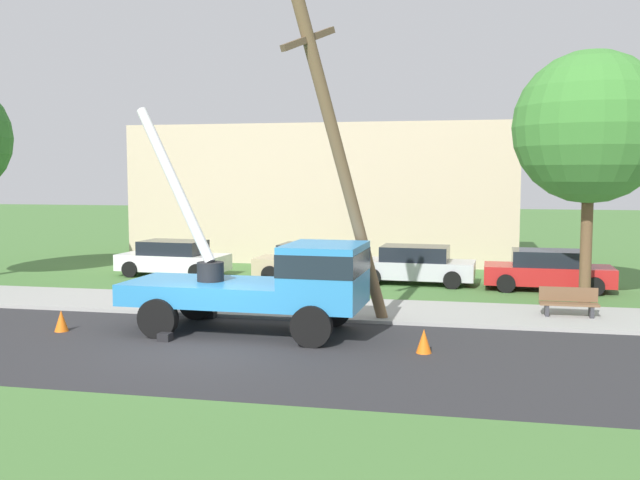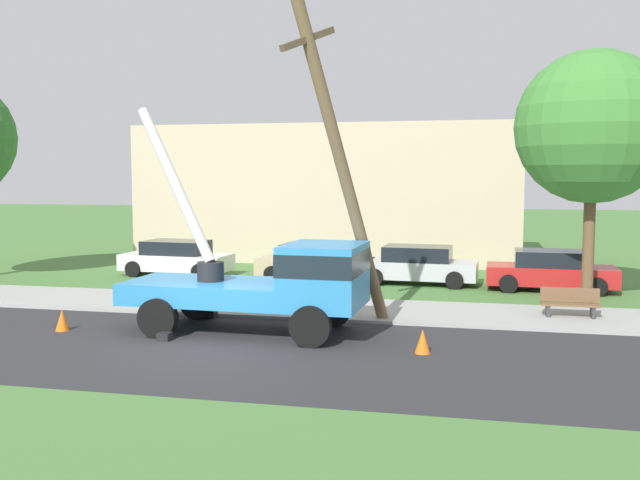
{
  "view_description": "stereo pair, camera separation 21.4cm",
  "coord_description": "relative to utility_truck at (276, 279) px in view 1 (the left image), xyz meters",
  "views": [
    {
      "loc": [
        6.0,
        -15.44,
        4.08
      ],
      "look_at": [
        2.19,
        2.91,
        2.35
      ],
      "focal_mm": 39.83,
      "sensor_mm": 36.0,
      "label": 1
    },
    {
      "loc": [
        6.21,
        -15.4,
        4.08
      ],
      "look_at": [
        2.19,
        2.91,
        2.35
      ],
      "focal_mm": 39.83,
      "sensor_mm": 36.0,
      "label": 2
    }
  ],
  "objects": [
    {
      "name": "utility_truck",
      "position": [
        0.0,
        0.0,
        0.0
      ],
      "size": [
        6.76,
        3.21,
        5.98
      ],
      "color": "#2D84C6",
      "rests_on": "ground"
    },
    {
      "name": "leaning_utility_pole",
      "position": [
        1.58,
        0.74,
        2.93
      ],
      "size": [
        2.35,
        3.41,
        8.49
      ],
      "color": "brown",
      "rests_on": "ground"
    },
    {
      "name": "lowrise_building_backdrop",
      "position": [
        -2.02,
        16.73,
        1.79
      ],
      "size": [
        18.0,
        6.0,
        6.4
      ],
      "primitive_type": "cube",
      "color": "#C6B293",
      "rests_on": "ground"
    },
    {
      "name": "sidewalk_strip",
      "position": [
        -1.22,
        3.32,
        -1.36
      ],
      "size": [
        80.0,
        3.41,
        0.1
      ],
      "primitive_type": "cube",
      "color": "#9E9E99",
      "rests_on": "ground"
    },
    {
      "name": "ground_plane",
      "position": [
        -1.22,
        10.04,
        -1.41
      ],
      "size": [
        120.0,
        120.0,
        0.0
      ],
      "primitive_type": "plane",
      "color": "#477538"
    },
    {
      "name": "park_bench",
      "position": [
        7.64,
        3.38,
        -0.95
      ],
      "size": [
        1.6,
        0.45,
        0.9
      ],
      "color": "brown",
      "rests_on": "ground"
    },
    {
      "name": "parked_sedan_red",
      "position": [
        7.62,
        8.62,
        -0.7
      ],
      "size": [
        4.45,
        2.11,
        1.42
      ],
      "color": "#B21E1E",
      "rests_on": "ground"
    },
    {
      "name": "parked_sedan_tan",
      "position": [
        -1.02,
        9.14,
        -0.7
      ],
      "size": [
        4.47,
        2.14,
        1.42
      ],
      "color": "tan",
      "rests_on": "ground"
    },
    {
      "name": "road_asphalt",
      "position": [
        -1.22,
        -1.96,
        -1.4
      ],
      "size": [
        80.0,
        7.15,
        0.01
      ],
      "primitive_type": "cube",
      "color": "#2B2B2D",
      "rests_on": "ground"
    },
    {
      "name": "traffic_cone_ahead",
      "position": [
        3.86,
        -1.29,
        -1.13
      ],
      "size": [
        0.36,
        0.36,
        0.56
      ],
      "primitive_type": "cone",
      "color": "orange",
      "rests_on": "ground"
    },
    {
      "name": "roadside_tree_near",
      "position": [
        8.47,
        6.03,
        4.12
      ],
      "size": [
        4.74,
        4.74,
        7.92
      ],
      "color": "brown",
      "rests_on": "ground"
    },
    {
      "name": "parked_sedan_white",
      "position": [
        -6.85,
        9.31,
        -0.7
      ],
      "size": [
        4.51,
        2.21,
        1.42
      ],
      "color": "silver",
      "rests_on": "ground"
    },
    {
      "name": "traffic_cone_behind",
      "position": [
        -5.55,
        -0.93,
        -1.13
      ],
      "size": [
        0.36,
        0.36,
        0.56
      ],
      "primitive_type": "cone",
      "color": "orange",
      "rests_on": "ground"
    },
    {
      "name": "parked_sedan_silver",
      "position": [
        2.9,
        9.16,
        -0.7
      ],
      "size": [
        4.49,
        2.17,
        1.42
      ],
      "color": "#B7B7BF",
      "rests_on": "ground"
    }
  ]
}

